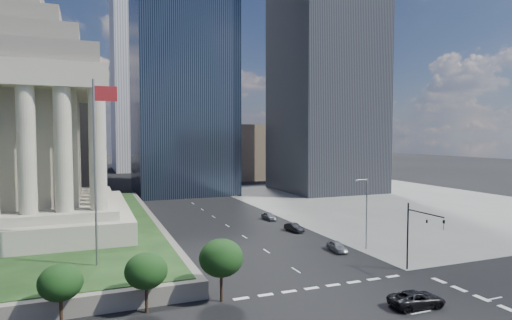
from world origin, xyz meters
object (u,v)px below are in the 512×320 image
flagpole (97,162)px  parked_sedan_near (337,246)px  street_lamp_north (366,209)px  pickup_truck (417,299)px  parked_sedan_mid (294,227)px  war_memorial (5,99)px  parked_sedan_far (269,216)px  traffic_signal_ne (419,229)px

flagpole → parked_sedan_near: flagpole is taller
street_lamp_north → pickup_truck: street_lamp_north is taller
parked_sedan_near → street_lamp_north: bearing=1.6°
parked_sedan_near → parked_sedan_mid: size_ratio=1.02×
war_memorial → flagpole: war_memorial is taller
war_memorial → parked_sedan_far: war_memorial is taller
traffic_signal_ne → street_lamp_north: (0.83, 11.30, 0.41)m
traffic_signal_ne → parked_sedan_near: traffic_signal_ne is taller
traffic_signal_ne → pickup_truck: bearing=-132.6°
flagpole → traffic_signal_ne: size_ratio=2.50×
war_memorial → parked_sedan_far: 47.73m
parked_sedan_far → parked_sedan_mid: bearing=-93.2°
war_memorial → parked_sedan_near: size_ratio=9.50×
traffic_signal_ne → parked_sedan_mid: size_ratio=1.98×
parked_sedan_near → parked_sedan_mid: (0.00, 13.27, -0.04)m
street_lamp_north → parked_sedan_far: 25.12m
parked_sedan_far → war_memorial: bearing=178.4°
street_lamp_north → parked_sedan_far: street_lamp_north is taller
war_memorial → parked_sedan_mid: size_ratio=9.67×
war_memorial → street_lamp_north: (47.33, -23.00, -15.74)m
flagpole → pickup_truck: bearing=-33.1°
war_memorial → parked_sedan_mid: 48.65m
traffic_signal_ne → parked_sedan_mid: bearing=98.0°
traffic_signal_ne → pickup_truck: traffic_signal_ne is taller
flagpole → street_lamp_north: (35.16, 1.00, -7.45)m
traffic_signal_ne → parked_sedan_mid: 25.59m
parked_sedan_near → parked_sedan_far: 23.89m
war_memorial → parked_sedan_near: war_memorial is taller
traffic_signal_ne → parked_sedan_far: traffic_signal_ne is taller
flagpole → traffic_signal_ne: bearing=-16.7°
war_memorial → traffic_signal_ne: bearing=-36.4°
parked_sedan_mid → war_memorial: bearing=158.7°
pickup_truck → street_lamp_north: bearing=-17.4°
pickup_truck → parked_sedan_far: size_ratio=1.27×
pickup_truck → flagpole: bearing=62.0°
flagpole → traffic_signal_ne: flagpole is taller
flagpole → traffic_signal_ne: 36.69m
war_memorial → parked_sedan_mid: (43.00, -9.38, -20.74)m
street_lamp_north → parked_sedan_near: 6.59m
flagpole → street_lamp_north: 35.95m
flagpole → parked_sedan_far: size_ratio=4.78×
pickup_truck → parked_sedan_far: pickup_truck is taller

